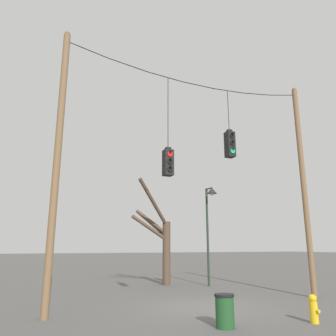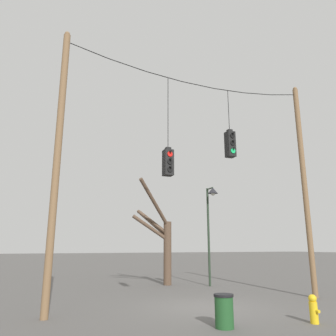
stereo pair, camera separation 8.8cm
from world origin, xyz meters
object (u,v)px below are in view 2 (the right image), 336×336
object	(u,v)px
utility_pole_right	(304,185)
fire_hydrant	(314,309)
bare_tree	(162,239)
trash_bin	(224,311)
traffic_light_over_intersection	(168,162)
utility_pole_left	(57,161)
street_lamp	(211,209)
traffic_light_near_left_pole	(230,144)

from	to	relation	value
utility_pole_right	fire_hydrant	bearing A→B (deg)	-137.17
utility_pole_right	bare_tree	bearing A→B (deg)	121.74
utility_pole_right	trash_bin	world-z (taller)	utility_pole_right
traffic_light_over_intersection	utility_pole_right	bearing A→B (deg)	0.08
utility_pole_left	utility_pole_right	distance (m)	10.42
street_lamp	trash_bin	bearing A→B (deg)	-119.12
traffic_light_over_intersection	bare_tree	xyz separation A→B (m)	(2.46, 6.63, -2.63)
utility_pole_left	trash_bin	distance (m)	6.65
traffic_light_over_intersection	traffic_light_near_left_pole	world-z (taller)	traffic_light_near_left_pole
street_lamp	bare_tree	distance (m)	3.24
traffic_light_near_left_pole	traffic_light_over_intersection	bearing A→B (deg)	-179.99
utility_pole_left	street_lamp	size ratio (longest dim) A/B	1.80
traffic_light_over_intersection	bare_tree	distance (m)	7.55
utility_pole_left	bare_tree	bearing A→B (deg)	46.32
utility_pole_right	utility_pole_left	bearing A→B (deg)	180.00
traffic_light_near_left_pole	fire_hydrant	world-z (taller)	traffic_light_near_left_pole
traffic_light_near_left_pole	fire_hydrant	size ratio (longest dim) A/B	3.88
utility_pole_right	fire_hydrant	world-z (taller)	utility_pole_right
fire_hydrant	trash_bin	bearing A→B (deg)	168.21
traffic_light_over_intersection	trash_bin	distance (m)	5.49
traffic_light_over_intersection	fire_hydrant	world-z (taller)	traffic_light_over_intersection
utility_pole_right	street_lamp	xyz separation A→B (m)	(-1.91, 4.84, -0.65)
traffic_light_over_intersection	street_lamp	world-z (taller)	traffic_light_over_intersection
utility_pole_left	trash_bin	size ratio (longest dim) A/B	11.36
street_lamp	fire_hydrant	world-z (taller)	street_lamp
bare_tree	traffic_light_near_left_pole	bearing A→B (deg)	-87.51
utility_pole_left	traffic_light_near_left_pole	xyz separation A→B (m)	(6.61, -0.01, 1.41)
utility_pole_left	traffic_light_over_intersection	bearing A→B (deg)	-0.13
street_lamp	fire_hydrant	bearing A→B (deg)	-102.21
utility_pole_left	street_lamp	xyz separation A→B (m)	(8.51, 4.84, -0.65)
trash_bin	utility_pole_right	bearing A→B (deg)	25.02
utility_pole_left	traffic_light_over_intersection	size ratio (longest dim) A/B	2.40
trash_bin	traffic_light_over_intersection	bearing A→B (deg)	96.45
utility_pole_right	street_lamp	distance (m)	5.25
utility_pole_left	bare_tree	distance (m)	9.43
traffic_light_over_intersection	trash_bin	xyz separation A→B (m)	(0.33, -2.90, -4.65)
bare_tree	trash_bin	distance (m)	9.97
utility_pole_left	trash_bin	xyz separation A→B (m)	(4.19, -2.91, -4.27)
utility_pole_right	fire_hydrant	size ratio (longest dim) A/B	12.49
bare_tree	fire_hydrant	world-z (taller)	bare_tree
utility_pole_left	traffic_light_over_intersection	world-z (taller)	utility_pole_left
trash_bin	utility_pole_left	bearing A→B (deg)	145.22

